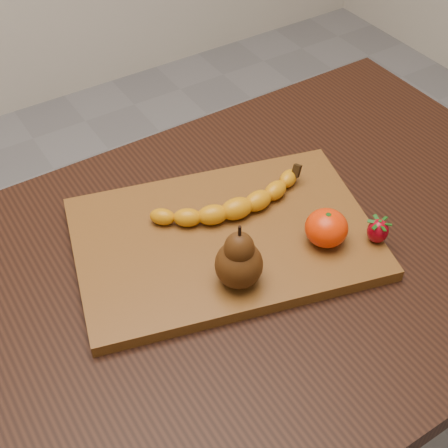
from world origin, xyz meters
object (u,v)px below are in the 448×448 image
table (272,284)px  cutting_board (224,238)px  pear (239,255)px  mandarin (326,228)px

table → cutting_board: size_ratio=2.22×
pear → mandarin: pear is taller
table → cutting_board: 0.13m
table → mandarin: bearing=-44.5°
mandarin → pear: bearing=178.4°
table → mandarin: mandarin is taller
cutting_board → pear: bearing=-94.8°
table → pear: 0.20m
cutting_board → mandarin: bearing=-23.0°
table → cutting_board: cutting_board is taller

